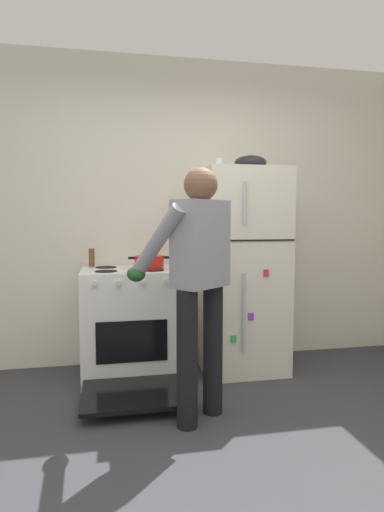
# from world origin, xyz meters

# --- Properties ---
(ground) EXTENTS (8.00, 8.00, 0.00)m
(ground) POSITION_xyz_m (0.00, 0.00, 0.00)
(ground) COLOR #38383D
(kitchen_wall_back) EXTENTS (6.00, 0.10, 2.70)m
(kitchen_wall_back) POSITION_xyz_m (0.00, 1.95, 1.35)
(kitchen_wall_back) COLOR silver
(kitchen_wall_back) RESTS_ON ground
(refrigerator) EXTENTS (0.68, 0.72, 1.70)m
(refrigerator) POSITION_xyz_m (0.51, 1.57, 0.85)
(refrigerator) COLOR silver
(refrigerator) RESTS_ON ground
(stove_range) EXTENTS (0.76, 1.20, 0.89)m
(stove_range) POSITION_xyz_m (-0.44, 1.55, 0.43)
(stove_range) COLOR white
(stove_range) RESTS_ON ground
(person_cook) EXTENTS (0.66, 0.70, 1.60)m
(person_cook) POSITION_xyz_m (-0.06, 0.70, 0.95)
(person_cook) COLOR black
(person_cook) RESTS_ON ground
(red_pot) EXTENTS (0.34, 0.24, 0.10)m
(red_pot) POSITION_xyz_m (-0.28, 1.52, 0.94)
(red_pot) COLOR red
(red_pot) RESTS_ON stove_range
(coffee_mug) EXTENTS (0.11, 0.08, 0.10)m
(coffee_mug) POSITION_xyz_m (0.33, 1.62, 1.75)
(coffee_mug) COLOR silver
(coffee_mug) RESTS_ON refrigerator
(pepper_mill) EXTENTS (0.05, 0.05, 0.15)m
(pepper_mill) POSITION_xyz_m (-0.74, 1.77, 0.96)
(pepper_mill) COLOR brown
(pepper_mill) RESTS_ON stove_range
(mixing_bowl) EXTENTS (0.27, 0.27, 0.12)m
(mixing_bowl) POSITION_xyz_m (0.59, 1.57, 1.76)
(mixing_bowl) COLOR black
(mixing_bowl) RESTS_ON refrigerator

